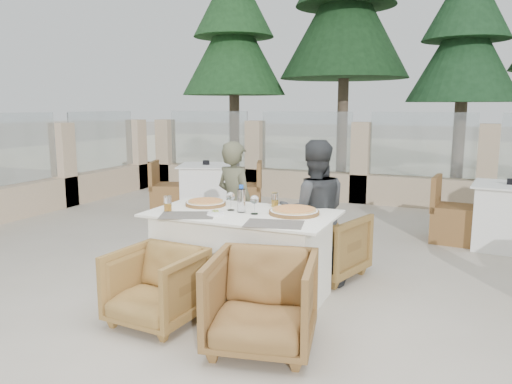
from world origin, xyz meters
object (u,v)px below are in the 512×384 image
at_px(dining_table, 242,255).
at_px(pizza_left, 206,203).
at_px(bg_table_b, 509,217).
at_px(pizza_right, 294,211).
at_px(wine_glass_near, 254,204).
at_px(armchair_near_left, 156,287).
at_px(diner_left, 235,205).
at_px(bg_table_a, 207,189).
at_px(wine_glass_centre, 231,200).
at_px(armchair_far_right, 326,244).
at_px(water_bottle, 241,199).
at_px(beer_glass_right, 275,200).
at_px(olive_dish, 216,213).
at_px(armchair_near_right, 262,302).
at_px(armchair_far_left, 239,239).
at_px(beer_glass_left, 168,204).
at_px(diner_right, 314,213).

xyz_separation_m(dining_table, pizza_left, (-0.44, 0.14, 0.41)).
bearing_deg(bg_table_b, pizza_right, -120.65).
height_order(wine_glass_near, armchair_near_left, wine_glass_near).
relative_size(diner_left, bg_table_a, 0.81).
height_order(pizza_right, bg_table_a, pizza_right).
bearing_deg(wine_glass_centre, pizza_right, 8.09).
distance_m(armchair_far_right, bg_table_a, 3.28).
distance_m(wine_glass_centre, armchair_near_left, 1.00).
relative_size(water_bottle, beer_glass_right, 1.85).
distance_m(armchair_far_right, armchair_near_left, 1.84).
bearing_deg(dining_table, pizza_right, 14.17).
xyz_separation_m(olive_dish, diner_left, (-0.27, 0.93, -0.13)).
distance_m(water_bottle, armchair_near_left, 1.03).
xyz_separation_m(pizza_left, bg_table_a, (-1.56, 2.81, -0.41)).
bearing_deg(pizza_right, beer_glass_right, 140.33).
xyz_separation_m(wine_glass_centre, armchair_near_right, (0.65, -0.83, -0.53)).
bearing_deg(pizza_left, armchair_far_right, 36.64).
bearing_deg(armchair_far_right, armchair_near_right, 106.37).
xyz_separation_m(water_bottle, wine_glass_centre, (-0.12, 0.03, -0.03)).
bearing_deg(diner_left, bg_table_a, -33.41).
distance_m(water_bottle, wine_glass_centre, 0.13).
relative_size(pizza_left, armchair_far_right, 0.52).
bearing_deg(armchair_far_left, beer_glass_left, 48.27).
bearing_deg(wine_glass_centre, diner_left, 113.08).
xyz_separation_m(armchair_far_left, armchair_far_right, (0.86, 0.22, -0.01)).
relative_size(dining_table, bg_table_b, 0.98).
relative_size(olive_dish, bg_table_a, 0.07).
bearing_deg(beer_glass_right, dining_table, -118.28).
bearing_deg(wine_glass_near, beer_glass_right, 82.44).
bearing_deg(dining_table, bg_table_a, 124.11).
relative_size(water_bottle, armchair_far_left, 0.32).
xyz_separation_m(wine_glass_near, armchair_far_right, (0.39, 0.88, -0.54)).
height_order(armchair_near_left, bg_table_a, bg_table_a).
distance_m(wine_glass_near, bg_table_b, 3.43).
xyz_separation_m(dining_table, diner_left, (-0.42, 0.73, 0.28)).
distance_m(wine_glass_centre, bg_table_b, 3.55).
height_order(beer_glass_left, armchair_far_left, beer_glass_left).
height_order(wine_glass_near, beer_glass_right, wine_glass_near).
xyz_separation_m(water_bottle, bg_table_a, (-1.99, 2.95, -0.50)).
distance_m(dining_table, water_bottle, 0.50).
distance_m(dining_table, diner_right, 0.81).
bearing_deg(pizza_left, dining_table, -17.44).
distance_m(pizza_right, diner_right, 0.49).
bearing_deg(pizza_left, beer_glass_left, -115.84).
bearing_deg(bg_table_b, beer_glass_left, -130.04).
relative_size(wine_glass_centre, beer_glass_left, 1.35).
height_order(beer_glass_left, diner_left, diner_left).
relative_size(water_bottle, beer_glass_left, 1.76).
xyz_separation_m(pizza_right, water_bottle, (-0.44, -0.11, 0.09)).
distance_m(dining_table, diner_left, 0.89).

